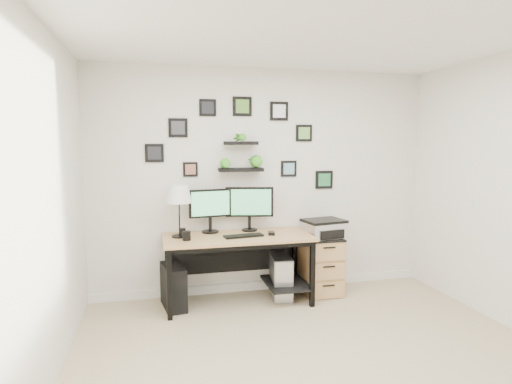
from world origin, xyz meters
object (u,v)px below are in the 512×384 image
object	(u,v)px
desk	(241,246)
monitor_left	(210,207)
file_cabinet	(320,265)
printer	(324,228)
table_lamp	(179,195)
monitor_right	(249,205)
pc_tower_grey	(281,276)
mug	(187,236)
pc_tower_black	(173,287)

from	to	relation	value
desk	monitor_left	size ratio (longest dim) A/B	3.26
file_cabinet	printer	bearing A→B (deg)	-57.52
table_lamp	monitor_left	bearing A→B (deg)	21.24
desk	table_lamp	xyz separation A→B (m)	(-0.65, 0.06, 0.57)
monitor_right	file_cabinet	distance (m)	1.09
pc_tower_grey	file_cabinet	world-z (taller)	file_cabinet
mug	pc_tower_black	size ratio (longest dim) A/B	0.21
monitor_right	pc_tower_black	bearing A→B (deg)	-166.92
pc_tower_black	printer	bearing A→B (deg)	-7.67
monitor_right	printer	size ratio (longest dim) A/B	1.07
desk	pc_tower_black	world-z (taller)	desk
monitor_right	mug	world-z (taller)	monitor_right
monitor_left	monitor_right	xyz separation A→B (m)	(0.45, -0.00, 0.01)
pc_tower_black	mug	bearing A→B (deg)	-46.75
desk	pc_tower_grey	xyz separation A→B (m)	(0.47, 0.03, -0.39)
monitor_left	table_lamp	bearing A→B (deg)	-158.76
monitor_left	file_cabinet	world-z (taller)	monitor_left
pc_tower_grey	pc_tower_black	bearing A→B (deg)	-177.85
desk	printer	world-z (taller)	printer
monitor_left	mug	world-z (taller)	monitor_left
monitor_left	pc_tower_grey	xyz separation A→B (m)	(0.78, -0.16, -0.80)
desk	pc_tower_black	size ratio (longest dim) A/B	3.48
monitor_left	table_lamp	size ratio (longest dim) A/B	0.87
pc_tower_black	printer	distance (m)	1.80
pc_tower_grey	monitor_left	bearing A→B (deg)	168.27
desk	monitor_left	bearing A→B (deg)	147.44
monitor_left	pc_tower_grey	distance (m)	1.13
desk	file_cabinet	xyz separation A→B (m)	(0.96, 0.06, -0.29)
monitor_left	printer	bearing A→B (deg)	-7.66
monitor_left	mug	xyz separation A→B (m)	(-0.29, -0.32, -0.24)
monitor_left	pc_tower_black	world-z (taller)	monitor_left
monitor_left	printer	size ratio (longest dim) A/B	0.98
desk	mug	world-z (taller)	mug
desk	pc_tower_black	xyz separation A→B (m)	(-0.73, -0.01, -0.40)
file_cabinet	mug	bearing A→B (deg)	-173.32
table_lamp	file_cabinet	world-z (taller)	table_lamp
printer	monitor_right	bearing A→B (deg)	168.51
pc_tower_grey	printer	distance (m)	0.74
monitor_left	file_cabinet	xyz separation A→B (m)	(1.26, -0.14, -0.70)
pc_tower_black	printer	size ratio (longest dim) A/B	0.91
monitor_left	monitor_right	bearing A→B (deg)	-0.33
table_lamp	printer	size ratio (longest dim) A/B	1.12
printer	table_lamp	bearing A→B (deg)	178.68
table_lamp	pc_tower_grey	world-z (taller)	table_lamp
monitor_right	pc_tower_black	world-z (taller)	monitor_right
desk	pc_tower_grey	size ratio (longest dim) A/B	3.17
desk	mug	distance (m)	0.63
mug	pc_tower_black	xyz separation A→B (m)	(-0.14, 0.11, -0.57)
file_cabinet	pc_tower_grey	bearing A→B (deg)	-176.96
pc_tower_grey	printer	bearing A→B (deg)	-1.34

